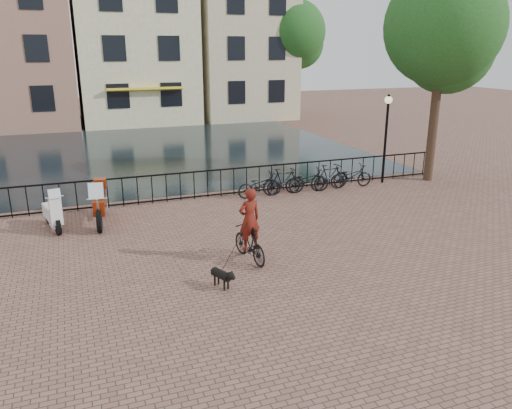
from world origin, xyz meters
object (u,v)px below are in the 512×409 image
object	(u,v)px
dog	(221,277)
scooter	(51,206)
lamp_post	(387,124)
cyclist	(249,229)
motorcycle	(99,199)

from	to	relation	value
dog	scooter	world-z (taller)	scooter
lamp_post	cyclist	size ratio (longest dim) A/B	1.54
lamp_post	cyclist	world-z (taller)	lamp_post
cyclist	dog	distance (m)	1.74
cyclist	scooter	world-z (taller)	cyclist
lamp_post	scooter	size ratio (longest dim) A/B	2.14
cyclist	scooter	size ratio (longest dim) A/B	1.40
dog	scooter	bearing A→B (deg)	99.85
motorcycle	scooter	size ratio (longest dim) A/B	1.40
cyclist	scooter	distance (m)	6.38
lamp_post	scooter	bearing A→B (deg)	-174.57
lamp_post	cyclist	xyz separation A→B (m)	(-7.70, -5.45, -1.53)
dog	lamp_post	bearing A→B (deg)	13.30
scooter	cyclist	bearing A→B (deg)	-55.35
motorcycle	cyclist	bearing A→B (deg)	-45.25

